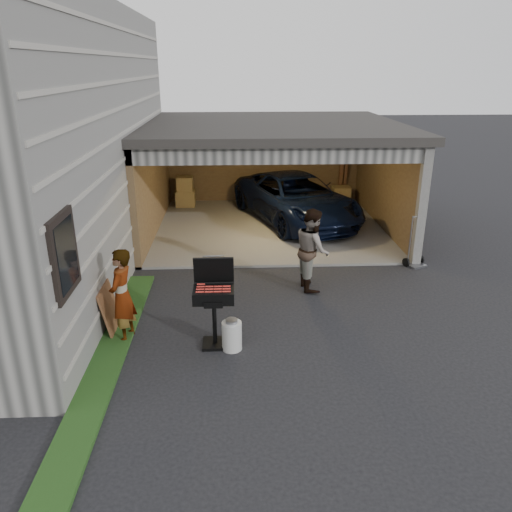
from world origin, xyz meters
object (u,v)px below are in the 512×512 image
at_px(man, 312,249).
at_px(bbq_grill, 214,297).
at_px(woman, 122,296).
at_px(hand_truck, 415,256).
at_px(plywood_panel, 110,309).
at_px(propane_tank, 232,336).
at_px(minivan, 296,200).

distance_m(man, bbq_grill, 2.88).
xyz_separation_m(woman, man, (3.41, 1.93, 0.04)).
distance_m(woman, hand_truck, 6.70).
xyz_separation_m(man, plywood_panel, (-3.71, -1.64, -0.42)).
height_order(propane_tank, hand_truck, hand_truck).
xyz_separation_m(minivan, man, (-0.22, -4.50, 0.16)).
xyz_separation_m(man, bbq_grill, (-1.91, -2.16, 0.02)).
relative_size(bbq_grill, plywood_panel, 1.72).
xyz_separation_m(minivan, propane_tank, (-1.85, -6.84, -0.43)).
bearing_deg(hand_truck, minivan, 99.36).
bearing_deg(man, bbq_grill, 132.93).
bearing_deg(man, hand_truck, -72.91).
distance_m(minivan, propane_tank, 7.10).
bearing_deg(man, propane_tank, 139.39).
height_order(bbq_grill, plywood_panel, bbq_grill).
distance_m(woman, plywood_panel, 0.57).
distance_m(minivan, plywood_panel, 7.29).
height_order(woman, plywood_panel, woman).
relative_size(minivan, hand_truck, 4.06).
bearing_deg(minivan, plywood_panel, -142.51).
relative_size(woman, plywood_panel, 1.91).
height_order(propane_tank, plywood_panel, plywood_panel).
bearing_deg(bbq_grill, woman, 171.11).
height_order(minivan, hand_truck, minivan).
height_order(minivan, man, man).
bearing_deg(hand_truck, woman, -178.24).
xyz_separation_m(propane_tank, hand_truck, (4.19, 3.41, -0.01)).
height_order(man, hand_truck, man).
height_order(minivan, propane_tank, minivan).
bearing_deg(plywood_panel, man, 23.86).
bearing_deg(woman, hand_truck, 127.37).
distance_m(propane_tank, hand_truck, 5.40).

